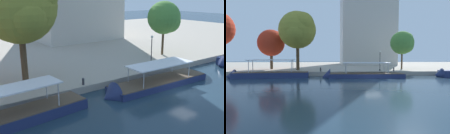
# 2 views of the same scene
# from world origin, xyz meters

# --- Properties ---
(ground_plane) EXTENTS (220.00, 220.00, 0.00)m
(ground_plane) POSITION_xyz_m (0.00, 0.00, 0.00)
(ground_plane) COLOR #1E3342
(dock_promenade) EXTENTS (120.00, 55.00, 0.79)m
(dock_promenade) POSITION_xyz_m (0.00, 33.75, 0.40)
(dock_promenade) COLOR #A39989
(dock_promenade) RESTS_ON ground_plane
(tour_boat_1) EXTENTS (14.09, 3.85, 4.12)m
(tour_boat_1) POSITION_xyz_m (-18.14, 3.43, 0.43)
(tour_boat_1) COLOR navy
(tour_boat_1) RESTS_ON ground_plane
(tour_boat_2) EXTENTS (14.28, 3.63, 4.05)m
(tour_boat_2) POSITION_xyz_m (-1.88, 3.29, 0.25)
(tour_boat_2) COLOR navy
(tour_boat_2) RESTS_ON ground_plane
(mooring_bollard_1) EXTENTS (0.25, 0.25, 0.76)m
(mooring_bollard_1) POSITION_xyz_m (5.65, 7.01, 1.20)
(mooring_bollard_1) COLOR #2D2D33
(mooring_bollard_1) RESTS_ON dock_promenade
(mooring_bollard_2) EXTENTS (0.30, 0.30, 0.80)m
(mooring_bollard_2) POSITION_xyz_m (-8.81, 6.76, 1.22)
(mooring_bollard_2) COLOR #2D2D33
(mooring_bollard_2) RESTS_ON dock_promenade
(lamp_post) EXTENTS (0.36, 0.36, 4.10)m
(lamp_post) POSITION_xyz_m (3.29, 8.67, 3.14)
(lamp_post) COLOR black
(lamp_post) RESTS_ON dock_promenade
(tree_1) EXTENTS (5.33, 5.20, 8.56)m
(tree_1) POSITION_xyz_m (9.44, 12.06, 6.74)
(tree_1) COLOR #4C3823
(tree_1) RESTS_ON dock_promenade
(tree_2) EXTENTS (7.81, 7.95, 12.37)m
(tree_2) POSITION_xyz_m (-13.63, 10.17, 9.32)
(tree_2) COLOR #4C3823
(tree_2) RESTS_ON dock_promenade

